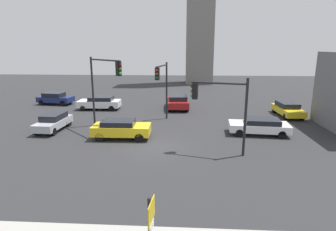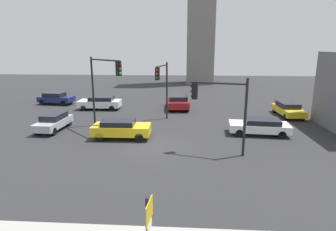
{
  "view_description": "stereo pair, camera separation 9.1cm",
  "coord_description": "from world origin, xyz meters",
  "px_view_note": "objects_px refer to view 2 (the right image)",
  "views": [
    {
      "loc": [
        2.18,
        -17.92,
        6.52
      ],
      "look_at": [
        0.96,
        3.07,
        1.42
      ],
      "focal_mm": 30.21,
      "sensor_mm": 36.0,
      "label": 1
    },
    {
      "loc": [
        2.27,
        -17.92,
        6.52
      ],
      "look_at": [
        0.96,
        3.07,
        1.42
      ],
      "focal_mm": 30.21,
      "sensor_mm": 36.0,
      "label": 2
    }
  ],
  "objects_px": {
    "traffic_light_0": "(104,78)",
    "traffic_light_1": "(219,101)",
    "car_4": "(121,128)",
    "car_6": "(178,101)",
    "direction_sign": "(148,225)",
    "car_5": "(54,122)",
    "car_0": "(100,102)",
    "car_3": "(56,98)",
    "traffic_light_2": "(162,81)",
    "car_1": "(260,126)",
    "car_2": "(288,109)"
  },
  "relations": [
    {
      "from": "traffic_light_0",
      "to": "traffic_light_1",
      "type": "height_order",
      "value": "traffic_light_0"
    },
    {
      "from": "car_4",
      "to": "car_6",
      "type": "bearing_deg",
      "value": 69.28
    },
    {
      "from": "direction_sign",
      "to": "car_5",
      "type": "relative_size",
      "value": 0.58
    },
    {
      "from": "car_0",
      "to": "car_3",
      "type": "xyz_separation_m",
      "value": [
        -5.97,
        2.33,
        0.0
      ]
    },
    {
      "from": "direction_sign",
      "to": "traffic_light_1",
      "type": "bearing_deg",
      "value": 79.04
    },
    {
      "from": "car_3",
      "to": "car_4",
      "type": "distance_m",
      "value": 15.97
    },
    {
      "from": "traffic_light_0",
      "to": "car_5",
      "type": "bearing_deg",
      "value": -133.05
    },
    {
      "from": "traffic_light_0",
      "to": "traffic_light_2",
      "type": "relative_size",
      "value": 1.11
    },
    {
      "from": "direction_sign",
      "to": "car_0",
      "type": "relative_size",
      "value": 0.51
    },
    {
      "from": "car_1",
      "to": "car_4",
      "type": "xyz_separation_m",
      "value": [
        -10.36,
        -1.62,
        0.08
      ]
    },
    {
      "from": "direction_sign",
      "to": "car_0",
      "type": "bearing_deg",
      "value": 115.91
    },
    {
      "from": "car_1",
      "to": "car_5",
      "type": "bearing_deg",
      "value": 4.27
    },
    {
      "from": "direction_sign",
      "to": "car_3",
      "type": "relative_size",
      "value": 0.56
    },
    {
      "from": "car_2",
      "to": "car_6",
      "type": "distance_m",
      "value": 11.09
    },
    {
      "from": "car_3",
      "to": "car_0",
      "type": "bearing_deg",
      "value": -14.5
    },
    {
      "from": "direction_sign",
      "to": "traffic_light_2",
      "type": "height_order",
      "value": "traffic_light_2"
    },
    {
      "from": "car_4",
      "to": "car_5",
      "type": "bearing_deg",
      "value": 162.53
    },
    {
      "from": "car_0",
      "to": "traffic_light_2",
      "type": "bearing_deg",
      "value": 142.96
    },
    {
      "from": "traffic_light_1",
      "to": "car_0",
      "type": "xyz_separation_m",
      "value": [
        -11.17,
        12.23,
        -2.61
      ]
    },
    {
      "from": "car_1",
      "to": "traffic_light_0",
      "type": "bearing_deg",
      "value": 3.11
    },
    {
      "from": "traffic_light_2",
      "to": "traffic_light_0",
      "type": "bearing_deg",
      "value": -47.26
    },
    {
      "from": "car_2",
      "to": "traffic_light_2",
      "type": "bearing_deg",
      "value": -77.89
    },
    {
      "from": "traffic_light_0",
      "to": "direction_sign",
      "type": "bearing_deg",
      "value": -25.69
    },
    {
      "from": "traffic_light_1",
      "to": "traffic_light_0",
      "type": "bearing_deg",
      "value": -12.96
    },
    {
      "from": "car_2",
      "to": "car_3",
      "type": "xyz_separation_m",
      "value": [
        -25.05,
        4.27,
        0.04
      ]
    },
    {
      "from": "traffic_light_1",
      "to": "car_6",
      "type": "relative_size",
      "value": 1.0
    },
    {
      "from": "car_4",
      "to": "traffic_light_1",
      "type": "bearing_deg",
      "value": -20.98
    },
    {
      "from": "car_1",
      "to": "traffic_light_2",
      "type": "bearing_deg",
      "value": -16.56
    },
    {
      "from": "direction_sign",
      "to": "car_5",
      "type": "height_order",
      "value": "direction_sign"
    },
    {
      "from": "car_4",
      "to": "car_0",
      "type": "bearing_deg",
      "value": 114.06
    },
    {
      "from": "car_1",
      "to": "car_5",
      "type": "height_order",
      "value": "car_5"
    },
    {
      "from": "traffic_light_0",
      "to": "car_0",
      "type": "relative_size",
      "value": 1.29
    },
    {
      "from": "direction_sign",
      "to": "car_1",
      "type": "height_order",
      "value": "direction_sign"
    },
    {
      "from": "traffic_light_2",
      "to": "car_2",
      "type": "relative_size",
      "value": 1.17
    },
    {
      "from": "direction_sign",
      "to": "car_6",
      "type": "height_order",
      "value": "direction_sign"
    },
    {
      "from": "car_4",
      "to": "traffic_light_0",
      "type": "bearing_deg",
      "value": 128.85
    },
    {
      "from": "car_1",
      "to": "car_0",
      "type": "bearing_deg",
      "value": -23.84
    },
    {
      "from": "traffic_light_0",
      "to": "car_0",
      "type": "bearing_deg",
      "value": 154.37
    },
    {
      "from": "traffic_light_1",
      "to": "car_4",
      "type": "height_order",
      "value": "traffic_light_1"
    },
    {
      "from": "car_1",
      "to": "car_4",
      "type": "height_order",
      "value": "car_4"
    },
    {
      "from": "direction_sign",
      "to": "car_3",
      "type": "bearing_deg",
      "value": 125.67
    },
    {
      "from": "traffic_light_0",
      "to": "car_6",
      "type": "distance_m",
      "value": 10.75
    },
    {
      "from": "traffic_light_2",
      "to": "car_0",
      "type": "bearing_deg",
      "value": -114.43
    },
    {
      "from": "traffic_light_2",
      "to": "car_3",
      "type": "distance_m",
      "value": 15.37
    },
    {
      "from": "traffic_light_1",
      "to": "car_5",
      "type": "height_order",
      "value": "traffic_light_1"
    },
    {
      "from": "traffic_light_0",
      "to": "traffic_light_1",
      "type": "distance_m",
      "value": 9.49
    },
    {
      "from": "car_5",
      "to": "car_2",
      "type": "bearing_deg",
      "value": 108.92
    },
    {
      "from": "car_2",
      "to": "car_4",
      "type": "height_order",
      "value": "car_4"
    },
    {
      "from": "traffic_light_0",
      "to": "car_6",
      "type": "xyz_separation_m",
      "value": [
        5.5,
        8.59,
        -3.39
      ]
    },
    {
      "from": "car_2",
      "to": "car_6",
      "type": "xyz_separation_m",
      "value": [
        -10.73,
        2.77,
        0.09
      ]
    }
  ]
}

